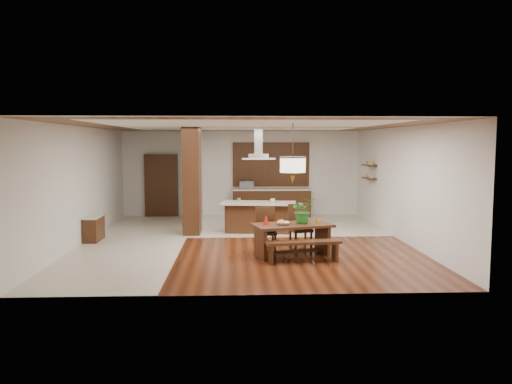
{
  "coord_description": "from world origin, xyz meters",
  "views": [
    {
      "loc": [
        -0.24,
        -12.44,
        2.48
      ],
      "look_at": [
        0.3,
        0.0,
        1.25
      ],
      "focal_mm": 35.0,
      "sensor_mm": 36.0,
      "label": 1
    }
  ],
  "objects_px": {
    "fruit_bowl": "(283,223)",
    "hallway_console": "(94,229)",
    "dining_chair_right": "(301,227)",
    "microwave": "(246,185)",
    "foliage_plant": "(303,210)",
    "pendant_lantern": "(293,154)",
    "dining_chair_left": "(266,230)",
    "range_hood": "(258,143)",
    "island_cup": "(273,200)",
    "dining_table": "(292,232)",
    "dining_bench": "(303,251)",
    "kitchen_island": "(258,217)"
  },
  "relations": [
    {
      "from": "range_hood",
      "to": "island_cup",
      "type": "relative_size",
      "value": 6.92
    },
    {
      "from": "dining_table",
      "to": "foliage_plant",
      "type": "distance_m",
      "value": 0.55
    },
    {
      "from": "foliage_plant",
      "to": "kitchen_island",
      "type": "relative_size",
      "value": 0.27
    },
    {
      "from": "pendant_lantern",
      "to": "kitchen_island",
      "type": "height_order",
      "value": "pendant_lantern"
    },
    {
      "from": "fruit_bowl",
      "to": "hallway_console",
      "type": "bearing_deg",
      "value": 156.52
    },
    {
      "from": "fruit_bowl",
      "to": "microwave",
      "type": "height_order",
      "value": "microwave"
    },
    {
      "from": "pendant_lantern",
      "to": "range_hood",
      "type": "relative_size",
      "value": 1.46
    },
    {
      "from": "kitchen_island",
      "to": "microwave",
      "type": "relative_size",
      "value": 4.47
    },
    {
      "from": "foliage_plant",
      "to": "microwave",
      "type": "height_order",
      "value": "foliage_plant"
    },
    {
      "from": "microwave",
      "to": "foliage_plant",
      "type": "bearing_deg",
      "value": -80.08
    },
    {
      "from": "dining_bench",
      "to": "island_cup",
      "type": "relative_size",
      "value": 12.18
    },
    {
      "from": "microwave",
      "to": "fruit_bowl",
      "type": "bearing_deg",
      "value": -84.73
    },
    {
      "from": "pendant_lantern",
      "to": "kitchen_island",
      "type": "xyz_separation_m",
      "value": [
        -0.61,
        2.92,
        -1.81
      ]
    },
    {
      "from": "dining_chair_left",
      "to": "foliage_plant",
      "type": "distance_m",
      "value": 0.98
    },
    {
      "from": "dining_table",
      "to": "range_hood",
      "type": "xyz_separation_m",
      "value": [
        -0.61,
        2.92,
        1.94
      ]
    },
    {
      "from": "fruit_bowl",
      "to": "foliage_plant",
      "type": "bearing_deg",
      "value": 25.48
    },
    {
      "from": "hallway_console",
      "to": "pendant_lantern",
      "type": "distance_m",
      "value": 5.53
    },
    {
      "from": "pendant_lantern",
      "to": "island_cup",
      "type": "xyz_separation_m",
      "value": [
        -0.21,
        2.84,
        -1.35
      ]
    },
    {
      "from": "dining_bench",
      "to": "dining_chair_right",
      "type": "bearing_deg",
      "value": 84.94
    },
    {
      "from": "range_hood",
      "to": "fruit_bowl",
      "type": "bearing_deg",
      "value": -82.56
    },
    {
      "from": "range_hood",
      "to": "island_cup",
      "type": "xyz_separation_m",
      "value": [
        0.39,
        -0.09,
        -1.57
      ]
    },
    {
      "from": "dining_bench",
      "to": "microwave",
      "type": "relative_size",
      "value": 3.29
    },
    {
      "from": "kitchen_island",
      "to": "range_hood",
      "type": "relative_size",
      "value": 2.39
    },
    {
      "from": "dining_table",
      "to": "dining_bench",
      "type": "xyz_separation_m",
      "value": [
        0.16,
        -0.59,
        -0.3
      ]
    },
    {
      "from": "kitchen_island",
      "to": "microwave",
      "type": "bearing_deg",
      "value": 102.16
    },
    {
      "from": "fruit_bowl",
      "to": "range_hood",
      "type": "xyz_separation_m",
      "value": [
        -0.4,
        3.05,
        1.72
      ]
    },
    {
      "from": "dining_chair_right",
      "to": "microwave",
      "type": "xyz_separation_m",
      "value": [
        -1.13,
        5.24,
        0.55
      ]
    },
    {
      "from": "hallway_console",
      "to": "foliage_plant",
      "type": "relative_size",
      "value": 1.52
    },
    {
      "from": "dining_bench",
      "to": "kitchen_island",
      "type": "height_order",
      "value": "kitchen_island"
    },
    {
      "from": "dining_bench",
      "to": "dining_chair_left",
      "type": "bearing_deg",
      "value": 126.05
    },
    {
      "from": "dining_chair_left",
      "to": "kitchen_island",
      "type": "relative_size",
      "value": 0.47
    },
    {
      "from": "dining_chair_right",
      "to": "range_hood",
      "type": "bearing_deg",
      "value": 97.81
    },
    {
      "from": "pendant_lantern",
      "to": "island_cup",
      "type": "distance_m",
      "value": 3.15
    },
    {
      "from": "foliage_plant",
      "to": "island_cup",
      "type": "distance_m",
      "value": 2.79
    },
    {
      "from": "hallway_console",
      "to": "range_hood",
      "type": "distance_m",
      "value": 4.86
    },
    {
      "from": "dining_chair_right",
      "to": "microwave",
      "type": "distance_m",
      "value": 5.39
    },
    {
      "from": "foliage_plant",
      "to": "fruit_bowl",
      "type": "bearing_deg",
      "value": -154.52
    },
    {
      "from": "dining_chair_right",
      "to": "dining_table",
      "type": "bearing_deg",
      "value": -126.76
    },
    {
      "from": "dining_chair_left",
      "to": "foliage_plant",
      "type": "relative_size",
      "value": 1.74
    },
    {
      "from": "dining_chair_left",
      "to": "range_hood",
      "type": "distance_m",
      "value": 3.21
    },
    {
      "from": "dining_table",
      "to": "island_cup",
      "type": "relative_size",
      "value": 14.36
    },
    {
      "from": "dining_chair_right",
      "to": "fruit_bowl",
      "type": "bearing_deg",
      "value": -135.71
    },
    {
      "from": "dining_chair_left",
      "to": "fruit_bowl",
      "type": "bearing_deg",
      "value": -60.52
    },
    {
      "from": "dining_chair_left",
      "to": "fruit_bowl",
      "type": "height_order",
      "value": "dining_chair_left"
    },
    {
      "from": "pendant_lantern",
      "to": "dining_chair_left",
      "type": "bearing_deg",
      "value": 144.79
    },
    {
      "from": "hallway_console",
      "to": "dining_bench",
      "type": "distance_m",
      "value": 5.57
    },
    {
      "from": "fruit_bowl",
      "to": "microwave",
      "type": "xyz_separation_m",
      "value": [
        -0.65,
        5.98,
        0.34
      ]
    },
    {
      "from": "pendant_lantern",
      "to": "microwave",
      "type": "distance_m",
      "value": 6.03
    },
    {
      "from": "dining_table",
      "to": "island_cup",
      "type": "height_order",
      "value": "island_cup"
    },
    {
      "from": "island_cup",
      "to": "microwave",
      "type": "distance_m",
      "value": 3.09
    }
  ]
}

